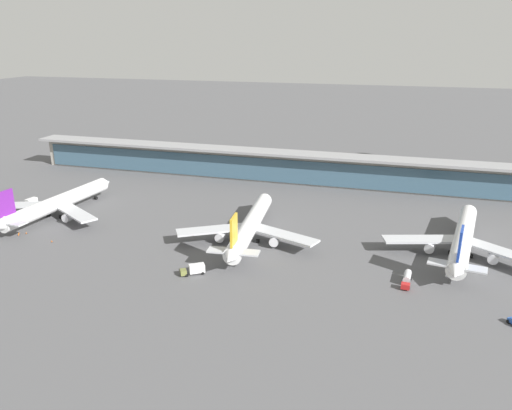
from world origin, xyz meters
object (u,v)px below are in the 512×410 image
at_px(airliner_centre_stand, 250,226).
at_px(airliner_left_stand, 56,203).
at_px(safety_cone_bravo, 52,241).
at_px(safety_cone_charlie, 26,233).
at_px(service_truck_mid_apron_olive, 194,269).
at_px(service_truck_by_tail_white, 30,202).
at_px(airliner_right_stand, 463,239).
at_px(safety_cone_alpha, 18,235).
at_px(safety_cone_delta, 19,233).
at_px(service_truck_at_far_stand_red, 407,279).

bearing_deg(airliner_centre_stand, airliner_left_stand, 178.75).
xyz_separation_m(airliner_left_stand, safety_cone_bravo, (14.61, -22.59, -5.10)).
distance_m(safety_cone_bravo, safety_cone_charlie, 14.40).
height_order(airliner_left_stand, safety_cone_charlie, airliner_left_stand).
height_order(service_truck_mid_apron_olive, safety_cone_charlie, service_truck_mid_apron_olive).
bearing_deg(service_truck_by_tail_white, safety_cone_bravo, -41.69).
bearing_deg(safety_cone_bravo, service_truck_mid_apron_olive, -8.67).
height_order(airliner_right_stand, safety_cone_alpha, airliner_right_stand).
xyz_separation_m(airliner_right_stand, safety_cone_bravo, (-135.03, -29.00, -5.10)).
xyz_separation_m(airliner_left_stand, service_truck_mid_apron_olive, (71.68, -31.29, -3.72)).
bearing_deg(service_truck_mid_apron_olive, service_truck_by_tail_white, 156.86).
bearing_deg(safety_cone_alpha, safety_cone_bravo, -6.80).
distance_m(airliner_centre_stand, safety_cone_bravo, 68.86).
bearing_deg(safety_cone_delta, safety_cone_alpha, -54.77).
relative_size(airliner_right_stand, safety_cone_alpha, 91.97).
distance_m(airliner_centre_stand, safety_cone_charlie, 81.24).
xyz_separation_m(safety_cone_alpha, safety_cone_charlie, (1.58, 2.08, 0.00)).
height_order(airliner_right_stand, service_truck_at_far_stand_red, airliner_right_stand).
bearing_deg(safety_cone_bravo, safety_cone_delta, 169.53).
bearing_deg(safety_cone_bravo, airliner_left_stand, 122.90).
xyz_separation_m(safety_cone_alpha, safety_cone_bravo, (15.44, -1.84, 0.00)).
bearing_deg(airliner_left_stand, safety_cone_charlie, -87.69).
bearing_deg(safety_cone_alpha, airliner_right_stand, 10.23).
relative_size(service_truck_mid_apron_olive, service_truck_at_far_stand_red, 0.84).
height_order(airliner_left_stand, safety_cone_alpha, airliner_left_stand).
xyz_separation_m(service_truck_at_far_stand_red, safety_cone_delta, (-134.29, 0.29, -1.39)).
bearing_deg(service_truck_at_far_stand_red, service_truck_by_tail_white, 169.76).
xyz_separation_m(service_truck_by_tail_white, service_truck_at_far_stand_red, (151.88, -27.44, 0.02)).
xyz_separation_m(airliner_centre_stand, service_truck_by_tail_white, (-99.29, 9.31, -3.72)).
bearing_deg(safety_cone_delta, service_truck_by_tail_white, 122.94).
bearing_deg(service_truck_at_far_stand_red, airliner_centre_stand, 160.98).
relative_size(service_truck_by_tail_white, safety_cone_alpha, 10.87).
height_order(airliner_right_stand, safety_cone_charlie, airliner_right_stand).
bearing_deg(service_truck_at_far_stand_red, airliner_right_stand, 57.10).
bearing_deg(airliner_left_stand, service_truck_mid_apron_olive, -23.58).
height_order(service_truck_mid_apron_olive, safety_cone_alpha, service_truck_mid_apron_olive).
xyz_separation_m(airliner_left_stand, safety_cone_charlie, (0.75, -18.66, -5.10)).
bearing_deg(airliner_centre_stand, safety_cone_delta, -167.68).
bearing_deg(service_truck_mid_apron_olive, safety_cone_charlie, 169.91).
relative_size(airliner_centre_stand, service_truck_at_far_stand_red, 7.38).
bearing_deg(safety_cone_delta, airliner_right_stand, 9.75).
height_order(airliner_right_stand, safety_cone_bravo, airliner_right_stand).
bearing_deg(airliner_left_stand, safety_cone_bravo, -57.10).
distance_m(airliner_centre_stand, service_truck_at_far_stand_red, 55.75).
bearing_deg(service_truck_by_tail_white, safety_cone_delta, -57.06).
xyz_separation_m(airliner_right_stand, service_truck_at_far_stand_red, (-17.00, -26.28, -3.71)).
distance_m(airliner_centre_stand, airliner_right_stand, 70.07).
distance_m(service_truck_at_far_stand_red, safety_cone_bravo, 118.07).
distance_m(service_truck_mid_apron_olive, safety_cone_charlie, 72.05).
relative_size(airliner_left_stand, safety_cone_delta, 92.26).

